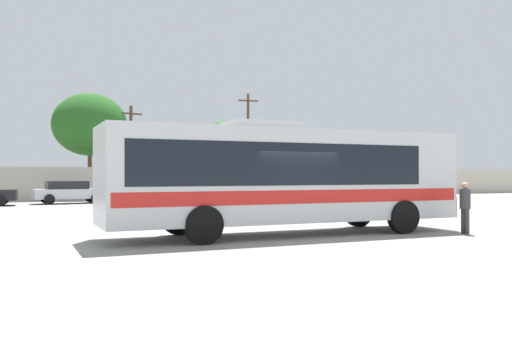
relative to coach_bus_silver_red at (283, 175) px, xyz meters
name	(u,v)px	position (x,y,z in m)	size (l,w,h in m)	color
ground_plane	(191,214)	(-0.11, 9.62, -1.84)	(300.00, 300.00, 0.00)	gray
perimeter_wall	(130,183)	(-0.11, 25.31, -0.64)	(80.00, 0.30, 2.39)	#B2AD9E
coach_bus_silver_red	(283,175)	(0.00, 0.00, 0.00)	(11.30, 2.81, 3.44)	silver
attendant_by_bus_door	(465,205)	(5.32, -2.05, -0.92)	(0.33, 0.33, 1.62)	#38383D
parked_car_second_silver	(70,191)	(-4.61, 21.56, -1.07)	(4.66, 2.29, 1.44)	#B7BABF
parked_car_third_maroon	(179,191)	(2.48, 21.23, -1.08)	(4.40, 2.22, 1.41)	maroon
utility_pole_near	(248,143)	(10.74, 28.72, 2.81)	(1.80, 0.31, 8.92)	#4C3823
utility_pole_far	(131,150)	(0.28, 27.09, 1.91)	(1.77, 0.56, 7.15)	#4C3823
roadside_tree_midleft	(90,125)	(-2.63, 28.31, 3.85)	(5.65, 5.65, 8.10)	brown
roadside_tree_midright	(227,147)	(9.32, 30.23, 2.49)	(5.48, 5.48, 6.66)	brown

